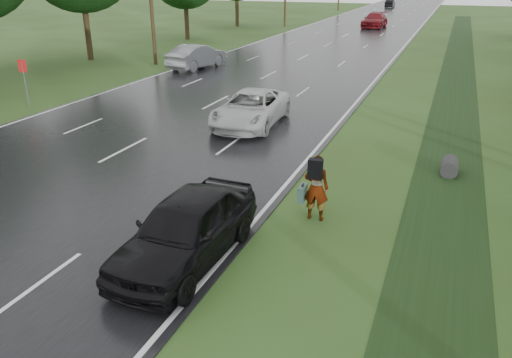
{
  "coord_description": "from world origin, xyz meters",
  "views": [
    {
      "loc": [
        11.15,
        -6.77,
        6.22
      ],
      "look_at": [
        6.82,
        4.28,
        1.3
      ],
      "focal_mm": 35.0,
      "sensor_mm": 36.0,
      "label": 1
    }
  ],
  "objects": [
    {
      "name": "far_car_dark",
      "position": [
        -1.7,
        96.11,
        0.74
      ],
      "size": [
        1.51,
        4.28,
        1.41
      ],
      "primitive_type": "imported",
      "rotation": [
        0.0,
        0.0,
        3.15
      ],
      "color": "black",
      "rests_on": "road"
    },
    {
      "name": "road_sign",
      "position": [
        -8.5,
        12.0,
        1.64
      ],
      "size": [
        0.5,
        0.06,
        2.3
      ],
      "color": "slate",
      "rests_on": "ground"
    },
    {
      "name": "pedestrian",
      "position": [
        8.18,
        5.15,
        0.95
      ],
      "size": [
        0.84,
        0.72,
        1.83
      ],
      "rotation": [
        0.0,
        0.0,
        3.2
      ],
      "color": "#A5998C",
      "rests_on": "ground"
    },
    {
      "name": "dark_sedan",
      "position": [
        6.0,
        2.0,
        0.83
      ],
      "size": [
        2.01,
        4.72,
        1.59
      ],
      "primitive_type": "imported",
      "rotation": [
        0.0,
        0.0,
        -0.03
      ],
      "color": "black",
      "rests_on": "road"
    },
    {
      "name": "edge_stripe_east",
      "position": [
        6.75,
        45.0,
        0.04
      ],
      "size": [
        0.12,
        180.0,
        0.01
      ],
      "primitive_type": "cube",
      "color": "silver",
      "rests_on": "road"
    },
    {
      "name": "far_car_red",
      "position": [
        1.52,
        57.22,
        0.89
      ],
      "size": [
        2.63,
        5.97,
        1.71
      ],
      "primitive_type": "imported",
      "rotation": [
        0.0,
        0.0,
        -0.04
      ],
      "color": "maroon",
      "rests_on": "road"
    },
    {
      "name": "road",
      "position": [
        0.0,
        45.0,
        0.02
      ],
      "size": [
        14.0,
        180.0,
        0.04
      ],
      "primitive_type": "cube",
      "color": "black",
      "rests_on": "ground"
    },
    {
      "name": "edge_stripe_west",
      "position": [
        -6.75,
        45.0,
        0.04
      ],
      "size": [
        0.12,
        180.0,
        0.01
      ],
      "primitive_type": "cube",
      "color": "silver",
      "rests_on": "road"
    },
    {
      "name": "silver_sedan",
      "position": [
        -5.52,
        24.53,
        0.86
      ],
      "size": [
        2.51,
        5.17,
        1.63
      ],
      "primitive_type": "imported",
      "rotation": [
        0.0,
        0.0,
        2.98
      ],
      "color": "gray",
      "rests_on": "road"
    },
    {
      "name": "white_pickup",
      "position": [
        3.22,
        12.86,
        0.77
      ],
      "size": [
        2.72,
        5.38,
        1.46
      ],
      "primitive_type": "imported",
      "rotation": [
        0.0,
        0.0,
        0.06
      ],
      "color": "silver",
      "rests_on": "road"
    },
    {
      "name": "center_line",
      "position": [
        0.0,
        45.0,
        0.04
      ],
      "size": [
        0.12,
        180.0,
        0.01
      ],
      "primitive_type": "cube",
      "color": "silver",
      "rests_on": "road"
    },
    {
      "name": "drainage_ditch",
      "position": [
        11.5,
        18.71,
        0.04
      ],
      "size": [
        2.2,
        120.0,
        0.56
      ],
      "color": "black",
      "rests_on": "ground"
    }
  ]
}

